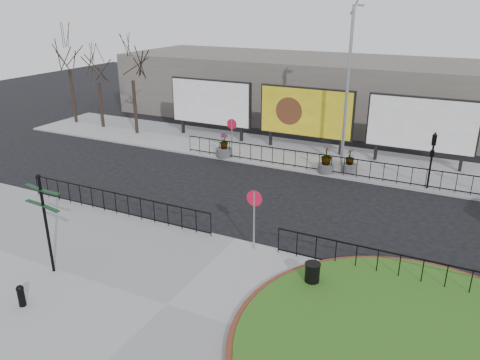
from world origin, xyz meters
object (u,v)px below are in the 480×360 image
Objects in this scene: billboard_mid at (306,113)px; planter_c at (349,164)px; planter_b at (326,162)px; planter_a at (224,149)px; lamp_post at (348,86)px; bollard at (21,295)px; fingerpost_sign at (45,214)px; litter_bin at (312,275)px.

billboard_mid reaches higher than planter_c.
planter_a is at bearing 180.00° from planter_b.
planter_c is (1.18, 0.67, -0.12)m from planter_b.
planter_b is (-0.49, -1.60, -4.09)m from lamp_post.
planter_c is (3.70, -2.90, -1.98)m from billboard_mid.
planter_c is (6.32, 17.17, 0.08)m from bollard.
billboard_mid is at bearing 41.33° from planter_a.
bollard is (-5.63, -18.09, -4.29)m from lamp_post.
billboard_mid is 4.23m from lamp_post.
billboard_mid is at bearing 82.55° from bollard.
planter_c is at bearing -38.10° from billboard_mid.
bollard is at bearing -107.31° from planter_b.
fingerpost_sign is 9.47m from litter_bin.
billboard_mid reaches higher than bollard.
bollard is 16.56m from planter_a.
lamp_post is 17.51m from fingerpost_sign.
litter_bin is at bearing -70.12° from billboard_mid.
planter_a is at bearing -138.67° from billboard_mid.
litter_bin is 11.70m from planter_b.
lamp_post is 13.83m from litter_bin.
planter_c is at bearing 69.78° from bollard.
planter_a reaches higher than planter_c.
bollard is 18.29m from planter_c.
planter_b is at bearing 78.66° from fingerpost_sign.
litter_bin is 0.59× the size of planter_b.
lamp_post is at bearing 72.72° from bollard.
fingerpost_sign is at bearing -159.90° from litter_bin.
billboard_mid is at bearing 125.19° from planter_b.
bollard is at bearing -97.45° from billboard_mid.
bollard is at bearing -85.02° from planter_a.
lamp_post reaches higher than billboard_mid.
fingerpost_sign is at bearing -87.14° from planter_a.
planter_c is at bearing -53.30° from lamp_post.
bollard is 0.84× the size of litter_bin.
planter_a is (-0.73, 14.53, -1.75)m from fingerpost_sign.
planter_a is 7.79m from planter_c.
lamp_post is 4.42m from planter_b.
fingerpost_sign is (-6.34, -16.13, -2.44)m from lamp_post.
bollard is at bearing -107.28° from lamp_post.
litter_bin is at bearing -79.55° from lamp_post.
litter_bin is at bearing 30.70° from fingerpost_sign.
planter_b is (5.85, 14.53, -1.65)m from fingerpost_sign.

